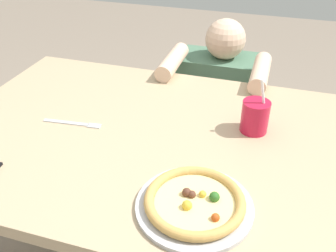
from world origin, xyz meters
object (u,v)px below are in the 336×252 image
at_px(pizza_near, 195,203).
at_px(drink_cup_colored, 255,116).
at_px(diner_seated, 218,118).
at_px(fork, 75,124).

bearing_deg(pizza_near, drink_cup_colored, 75.75).
height_order(pizza_near, drink_cup_colored, drink_cup_colored).
bearing_deg(diner_seated, pizza_near, -84.12).
xyz_separation_m(pizza_near, drink_cup_colored, (0.10, 0.39, 0.04)).
bearing_deg(drink_cup_colored, fork, -166.51).
distance_m(pizza_near, drink_cup_colored, 0.41).
bearing_deg(fork, pizza_near, -28.36).
distance_m(drink_cup_colored, fork, 0.59).
xyz_separation_m(fork, diner_seated, (0.37, 0.74, -0.35)).
bearing_deg(fork, drink_cup_colored, 13.49).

